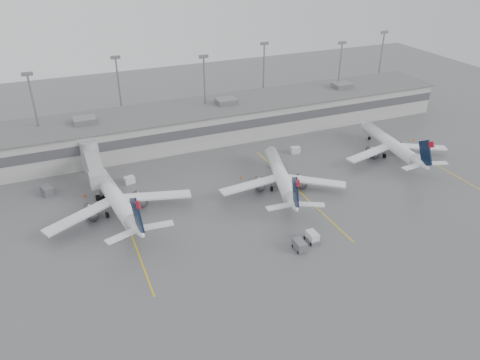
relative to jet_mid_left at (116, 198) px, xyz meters
name	(u,v)px	position (x,y,z in m)	size (l,w,h in m)	color
ground	(273,283)	(18.39, -29.40, -3.17)	(260.00, 260.00, 0.00)	#565659
terminal	(170,127)	(18.38, 28.58, 1.00)	(152.00, 17.00, 9.45)	#9F9F9A
light_masts	(162,90)	(18.39, 34.35, 8.85)	(142.40, 8.00, 20.60)	gray
jet_bridge_right	(93,162)	(-2.11, 16.32, 0.70)	(4.00, 17.20, 7.00)	#929496
stand_markings	(218,207)	(18.39, -5.40, -3.17)	(105.25, 40.00, 0.01)	yellow
jet_mid_left	(116,198)	(0.00, 0.00, 0.00)	(27.92, 31.48, 10.21)	white
jet_mid_right	(281,177)	(32.82, -3.83, -0.22)	(25.21, 28.65, 9.49)	white
jet_far_right	(392,145)	(64.30, 0.42, -0.25)	(25.80, 29.07, 9.42)	white
baggage_tug	(312,238)	(29.37, -22.32, -2.45)	(1.87, 2.87, 1.84)	silver
baggage_cart	(299,245)	(26.17, -23.52, -2.27)	(1.55, 2.68, 1.72)	slate
gse_uld_b	(129,180)	(4.33, 10.91, -2.42)	(2.12, 1.41, 1.50)	silver
gse_uld_c	(295,150)	(44.13, 10.62, -2.41)	(2.15, 1.43, 1.52)	silver
gse_loader	(47,191)	(-12.00, 12.56, -2.27)	(1.81, 2.89, 1.81)	slate
cone_b	(84,195)	(-5.23, 8.68, -2.78)	(0.49, 0.49, 0.78)	#FB4D05
cone_c	(241,177)	(26.89, 3.68, -2.86)	(0.39, 0.39, 0.62)	#FB4D05
cone_d	(414,139)	(75.72, 5.48, -2.82)	(0.45, 0.45, 0.72)	#FB4D05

